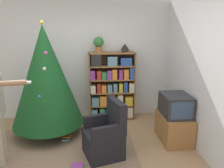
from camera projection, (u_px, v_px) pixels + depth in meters
The scene contains 13 objects.
wall_back at pixel (81, 61), 4.93m from camera, with size 8.00×0.10×2.60m.
wall_right at pixel (220, 81), 3.07m from camera, with size 0.10×8.00×2.60m.
area_rug at pixel (55, 158), 3.48m from camera, with size 2.66×2.16×0.01m.
bookshelf at pixel (112, 87), 4.88m from camera, with size 1.01×0.34×1.51m.
tv_stand at pixel (174, 128), 4.01m from camera, with size 0.49×0.75×0.49m.
television at pixel (175, 105), 3.90m from camera, with size 0.47×0.59×0.39m.
game_remote at pixel (171, 120), 3.71m from camera, with size 0.04×0.12×0.02m.
christmas_tree at pixel (46, 76), 4.05m from camera, with size 1.34×1.34×2.16m.
armchair at pixel (105, 137), 3.51m from camera, with size 0.70×0.70×0.92m.
potted_plant at pixel (99, 43), 4.63m from camera, with size 0.22×0.22×0.33m.
table_lamp at pixel (125, 47), 4.70m from camera, with size 0.20×0.20×0.18m.
book_pile_near_tree at pixel (66, 138), 4.03m from camera, with size 0.19×0.17×0.09m.
book_pile_by_chair at pixel (77, 167), 3.23m from camera, with size 0.23×0.17×0.05m.
Camera 1 is at (0.23, -2.83, 2.02)m, focal length 35.00 mm.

